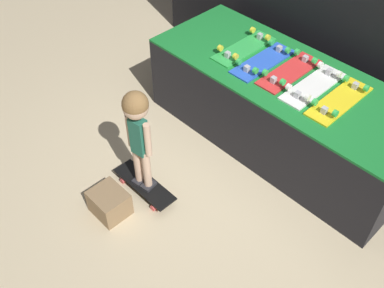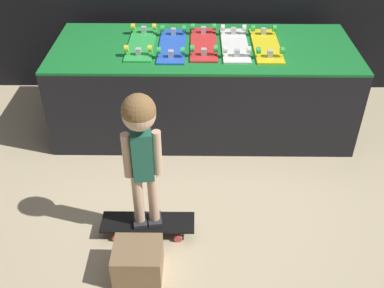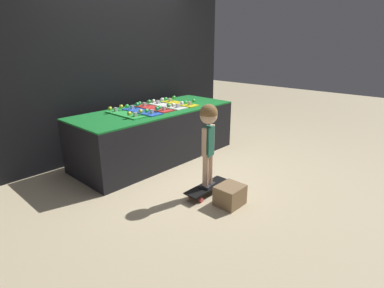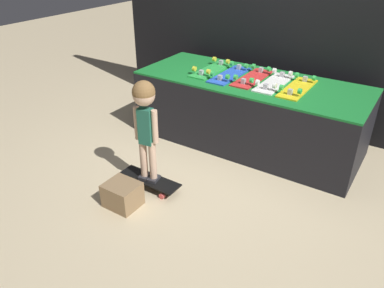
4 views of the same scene
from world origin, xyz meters
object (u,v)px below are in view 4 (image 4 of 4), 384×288
object	(u,v)px
skateboard_yellow_on_rack	(298,87)
skateboard_blue_on_rack	(230,74)
skateboard_red_on_rack	(252,77)
skateboard_on_floor	(150,180)
storage_box	(122,195)
skateboard_green_on_rack	(211,69)
child	(145,113)
skateboard_white_on_rack	(274,82)

from	to	relation	value
skateboard_yellow_on_rack	skateboard_blue_on_rack	bearing A→B (deg)	-179.04
skateboard_red_on_rack	skateboard_on_floor	size ratio (longest dim) A/B	1.07
skateboard_blue_on_rack	storage_box	size ratio (longest dim) A/B	2.28
skateboard_green_on_rack	skateboard_on_floor	xyz separation A→B (m)	(0.13, -1.30, -0.68)
child	skateboard_white_on_rack	bearing A→B (deg)	55.65
skateboard_green_on_rack	skateboard_blue_on_rack	bearing A→B (deg)	-8.27
skateboard_blue_on_rack	child	world-z (taller)	child
skateboard_red_on_rack	skateboard_on_floor	xyz separation A→B (m)	(-0.36, -1.31, -0.68)
skateboard_green_on_rack	skateboard_white_on_rack	size ratio (longest dim) A/B	1.00
skateboard_green_on_rack	skateboard_blue_on_rack	size ratio (longest dim) A/B	1.00
skateboard_on_floor	child	bearing A→B (deg)	0.00
skateboard_green_on_rack	skateboard_on_floor	distance (m)	1.48
skateboard_green_on_rack	skateboard_yellow_on_rack	xyz separation A→B (m)	(0.99, -0.02, 0.00)
skateboard_red_on_rack	skateboard_yellow_on_rack	xyz separation A→B (m)	(0.49, -0.02, 0.00)
skateboard_green_on_rack	skateboard_red_on_rack	distance (m)	0.49
skateboard_white_on_rack	skateboard_on_floor	distance (m)	1.58
skateboard_green_on_rack	skateboard_red_on_rack	xyz separation A→B (m)	(0.49, 0.00, 0.00)
skateboard_on_floor	child	xyz separation A→B (m)	(0.00, 0.00, 0.68)
skateboard_green_on_rack	child	size ratio (longest dim) A/B	0.68
child	storage_box	xyz separation A→B (m)	(-0.03, -0.33, -0.64)
skateboard_green_on_rack	child	distance (m)	1.31
child	skateboard_red_on_rack	bearing A→B (deg)	65.42
storage_box	child	bearing A→B (deg)	85.43
skateboard_white_on_rack	child	distance (m)	1.43
skateboard_white_on_rack	storage_box	bearing A→B (deg)	-111.43
skateboard_green_on_rack	storage_box	xyz separation A→B (m)	(0.10, -1.64, -0.64)
skateboard_blue_on_rack	skateboard_white_on_rack	bearing A→B (deg)	2.37
skateboard_red_on_rack	storage_box	world-z (taller)	skateboard_red_on_rack
skateboard_blue_on_rack	skateboard_on_floor	xyz separation A→B (m)	(-0.12, -1.27, -0.68)
skateboard_white_on_rack	storage_box	world-z (taller)	skateboard_white_on_rack
skateboard_blue_on_rack	storage_box	xyz separation A→B (m)	(-0.14, -1.60, -0.64)
storage_box	skateboard_green_on_rack	bearing A→B (deg)	93.63
skateboard_green_on_rack	skateboard_on_floor	bearing A→B (deg)	-84.30
skateboard_red_on_rack	skateboard_on_floor	world-z (taller)	skateboard_red_on_rack
skateboard_green_on_rack	skateboard_yellow_on_rack	size ratio (longest dim) A/B	1.00
skateboard_white_on_rack	skateboard_on_floor	size ratio (longest dim) A/B	1.07
skateboard_green_on_rack	child	xyz separation A→B (m)	(0.13, -1.30, -0.00)
skateboard_green_on_rack	skateboard_blue_on_rack	xyz separation A→B (m)	(0.25, -0.04, 0.00)
skateboard_yellow_on_rack	skateboard_on_floor	bearing A→B (deg)	-123.75
skateboard_on_floor	storage_box	world-z (taller)	storage_box
skateboard_white_on_rack	skateboard_yellow_on_rack	xyz separation A→B (m)	(0.25, -0.01, 0.00)
skateboard_white_on_rack	skateboard_blue_on_rack	bearing A→B (deg)	-177.63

